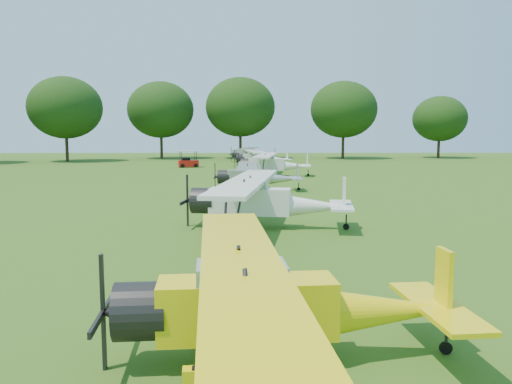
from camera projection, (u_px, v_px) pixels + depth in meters
ground at (259, 218)px, 23.91m from camera, size 160.00×160.00×0.00m
tree_belt at (336, 47)px, 23.17m from camera, size 137.36×130.27×14.52m
aircraft_2 at (274, 297)px, 8.69m from camera, size 6.44×10.26×2.02m
aircraft_3 at (262, 197)px, 21.20m from camera, size 7.23×11.48×2.25m
aircraft_4 at (255, 175)px, 35.04m from camera, size 6.20×9.85×1.95m
aircraft_5 at (272, 162)px, 47.25m from camera, size 7.01×11.14×2.19m
aircraft_6 at (260, 157)px, 59.11m from camera, size 6.79×10.79×2.12m
aircraft_7 at (252, 153)px, 71.11m from camera, size 6.83×10.81×2.12m
golf_cart at (188, 162)px, 59.21m from camera, size 2.59×1.97×1.96m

